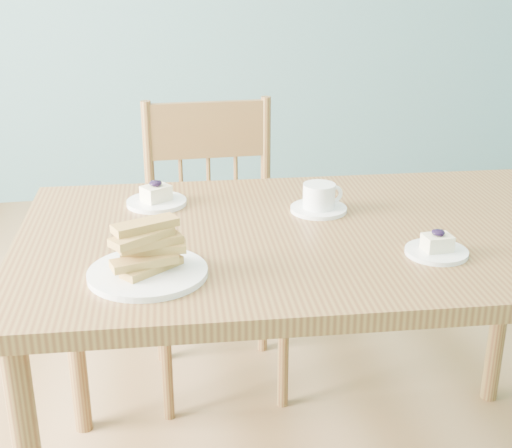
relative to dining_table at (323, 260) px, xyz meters
The scene contains 6 objects.
dining_table is the anchor object (origin of this frame).
dining_chair 0.68m from the dining_table, 107.16° to the left, with size 0.43×0.41×0.94m.
cheesecake_plate_near 0.29m from the dining_table, 41.59° to the right, with size 0.14×0.14×0.06m.
cheesecake_plate_far 0.47m from the dining_table, 146.66° to the left, with size 0.16×0.16×0.07m.
coffee_cup 0.17m from the dining_table, 80.69° to the left, with size 0.14×0.14×0.07m.
biscotti_plate 0.47m from the dining_table, 157.17° to the right, with size 0.25×0.25×0.11m.
Camera 1 is at (-0.16, -1.62, 1.41)m, focal length 50.00 mm.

